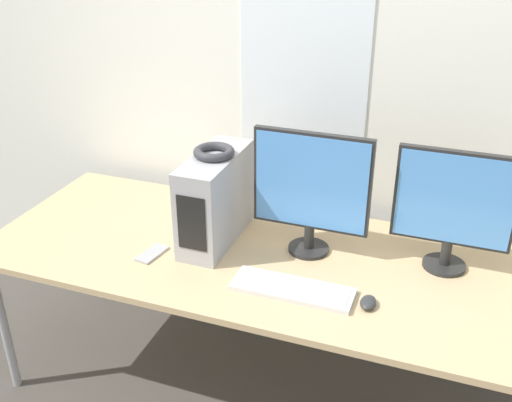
{
  "coord_description": "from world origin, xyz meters",
  "views": [
    {
      "loc": [
        0.66,
        -1.54,
        2.04
      ],
      "look_at": [
        -0.07,
        0.46,
        0.97
      ],
      "focal_mm": 42.0,
      "sensor_mm": 36.0,
      "label": 1
    }
  ],
  "objects_px": {
    "monitor_main": "(311,188)",
    "monitor_right_near": "(454,206)",
    "headphones": "(214,152)",
    "pc_tower": "(215,199)",
    "mouse": "(368,303)",
    "keyboard": "(293,289)",
    "cell_phone": "(152,254)"
  },
  "relations": [
    {
      "from": "pc_tower",
      "to": "headphones",
      "type": "height_order",
      "value": "headphones"
    },
    {
      "from": "keyboard",
      "to": "cell_phone",
      "type": "relative_size",
      "value": 2.9
    },
    {
      "from": "headphones",
      "to": "mouse",
      "type": "xyz_separation_m",
      "value": [
        0.71,
        -0.26,
        -0.39
      ]
    },
    {
      "from": "pc_tower",
      "to": "cell_phone",
      "type": "distance_m",
      "value": 0.35
    },
    {
      "from": "headphones",
      "to": "monitor_right_near",
      "type": "bearing_deg",
      "value": 6.26
    },
    {
      "from": "monitor_main",
      "to": "keyboard",
      "type": "bearing_deg",
      "value": -85.51
    },
    {
      "from": "headphones",
      "to": "mouse",
      "type": "distance_m",
      "value": 0.85
    },
    {
      "from": "monitor_right_near",
      "to": "cell_phone",
      "type": "distance_m",
      "value": 1.22
    },
    {
      "from": "pc_tower",
      "to": "keyboard",
      "type": "height_order",
      "value": "pc_tower"
    },
    {
      "from": "pc_tower",
      "to": "headphones",
      "type": "bearing_deg",
      "value": 90.0
    },
    {
      "from": "pc_tower",
      "to": "headphones",
      "type": "relative_size",
      "value": 2.77
    },
    {
      "from": "monitor_main",
      "to": "keyboard",
      "type": "xyz_separation_m",
      "value": [
        0.02,
        -0.31,
        -0.28
      ]
    },
    {
      "from": "headphones",
      "to": "keyboard",
      "type": "distance_m",
      "value": 0.64
    },
    {
      "from": "headphones",
      "to": "monitor_right_near",
      "type": "distance_m",
      "value": 0.96
    },
    {
      "from": "monitor_main",
      "to": "headphones",
      "type": "bearing_deg",
      "value": -174.43
    },
    {
      "from": "monitor_right_near",
      "to": "mouse",
      "type": "height_order",
      "value": "monitor_right_near"
    },
    {
      "from": "pc_tower",
      "to": "headphones",
      "type": "xyz_separation_m",
      "value": [
        -0.0,
        0.0,
        0.21
      ]
    },
    {
      "from": "keyboard",
      "to": "pc_tower",
      "type": "bearing_deg",
      "value": 147.95
    },
    {
      "from": "pc_tower",
      "to": "mouse",
      "type": "bearing_deg",
      "value": -20.12
    },
    {
      "from": "mouse",
      "to": "cell_phone",
      "type": "relative_size",
      "value": 0.56
    },
    {
      "from": "pc_tower",
      "to": "monitor_right_near",
      "type": "distance_m",
      "value": 0.95
    },
    {
      "from": "monitor_right_near",
      "to": "keyboard",
      "type": "height_order",
      "value": "monitor_right_near"
    },
    {
      "from": "pc_tower",
      "to": "monitor_main",
      "type": "xyz_separation_m",
      "value": [
        0.4,
        0.04,
        0.1
      ]
    },
    {
      "from": "monitor_main",
      "to": "monitor_right_near",
      "type": "bearing_deg",
      "value": 6.77
    },
    {
      "from": "monitor_right_near",
      "to": "cell_phone",
      "type": "bearing_deg",
      "value": -164.34
    },
    {
      "from": "pc_tower",
      "to": "keyboard",
      "type": "bearing_deg",
      "value": -32.05
    },
    {
      "from": "monitor_right_near",
      "to": "pc_tower",
      "type": "bearing_deg",
      "value": -173.69
    },
    {
      "from": "headphones",
      "to": "monitor_right_near",
      "type": "xyz_separation_m",
      "value": [
        0.94,
        0.1,
        -0.13
      ]
    },
    {
      "from": "monitor_main",
      "to": "monitor_right_near",
      "type": "relative_size",
      "value": 1.05
    },
    {
      "from": "headphones",
      "to": "keyboard",
      "type": "xyz_separation_m",
      "value": [
        0.43,
        -0.27,
        -0.39
      ]
    },
    {
      "from": "monitor_right_near",
      "to": "mouse",
      "type": "bearing_deg",
      "value": -123.07
    },
    {
      "from": "headphones",
      "to": "mouse",
      "type": "height_order",
      "value": "headphones"
    }
  ]
}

